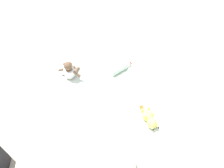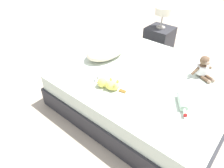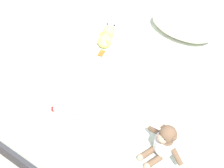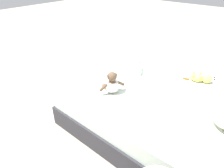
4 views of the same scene
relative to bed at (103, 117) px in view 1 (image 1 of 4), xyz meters
The scene contains 6 objects.
ground_plane 0.19m from the bed, ahead, with size 16.00×16.00×0.00m, color #B7A893.
bed is the anchor object (origin of this frame).
pillow 0.68m from the bed, 89.37° to the left, with size 0.58×0.39×0.17m.
plush_monkey 0.64m from the bed, 51.44° to the right, with size 0.27×0.25×0.24m.
plush_yellow_creature 0.55m from the bed, 157.49° to the left, with size 0.17×0.32×0.10m.
glass_bottle 0.58m from the bed, 113.67° to the right, with size 0.27×0.20×0.07m.
Camera 1 is at (-0.03, 1.23, 2.31)m, focal length 35.12 mm.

